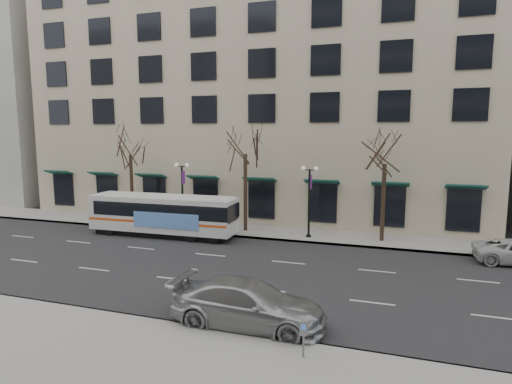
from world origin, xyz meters
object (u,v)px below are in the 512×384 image
at_px(tree_far_right, 385,149).
at_px(city_bus, 163,214).
at_px(tree_far_left, 130,143).
at_px(lamp_post_right, 309,198).
at_px(pay_station, 304,331).
at_px(lamp_post_left, 182,192).
at_px(silver_car, 248,304).
at_px(tree_far_mid, 245,141).

relative_size(tree_far_right, city_bus, 0.72).
height_order(tree_far_left, lamp_post_right, tree_far_left).
bearing_deg(tree_far_right, pay_station, -96.38).
bearing_deg(lamp_post_left, tree_far_left, 173.17).
bearing_deg(city_bus, silver_car, -49.49).
bearing_deg(tree_far_mid, lamp_post_right, -6.83).
height_order(lamp_post_left, lamp_post_right, same).
distance_m(tree_far_left, lamp_post_right, 15.48).
xyz_separation_m(tree_far_right, lamp_post_right, (-4.99, -0.60, -3.48)).
xyz_separation_m(tree_far_right, silver_car, (-4.52, -15.00, -5.53)).
bearing_deg(tree_far_left, lamp_post_right, -2.29).
distance_m(lamp_post_left, silver_car, 17.92).
height_order(lamp_post_left, city_bus, lamp_post_left).
xyz_separation_m(tree_far_left, pay_station, (18.11, -16.95, -5.63)).
distance_m(lamp_post_left, city_bus, 2.75).
distance_m(tree_far_left, city_bus, 7.52).
bearing_deg(pay_station, lamp_post_left, 120.70).
relative_size(lamp_post_left, city_bus, 0.47).
bearing_deg(silver_car, lamp_post_left, 36.11).
bearing_deg(silver_car, tree_far_left, 45.99).
height_order(tree_far_mid, tree_far_right, tree_far_mid).
height_order(tree_far_right, lamp_post_right, tree_far_right).
height_order(tree_far_right, lamp_post_left, tree_far_right).
bearing_deg(pay_station, tree_far_right, 75.62).
bearing_deg(lamp_post_right, tree_far_mid, 173.17).
height_order(tree_far_mid, pay_station, tree_far_mid).
relative_size(lamp_post_right, pay_station, 4.10).
xyz_separation_m(lamp_post_left, city_bus, (-0.32, -2.40, -1.30)).
relative_size(city_bus, pay_station, 8.75).
bearing_deg(lamp_post_right, tree_far_right, 6.85).
height_order(lamp_post_left, pay_station, lamp_post_left).
bearing_deg(lamp_post_left, silver_car, -53.98).
bearing_deg(tree_far_left, lamp_post_left, -6.83).
bearing_deg(silver_car, city_bus, 42.06).
bearing_deg(pay_station, silver_car, 135.46).
bearing_deg(tree_far_left, tree_far_right, 0.00).
relative_size(lamp_post_right, city_bus, 0.47).
relative_size(tree_far_right, lamp_post_left, 1.55).
distance_m(tree_far_right, city_bus, 16.32).
bearing_deg(lamp_post_right, tree_far_left, 177.71).
bearing_deg(city_bus, tree_far_right, 9.61).
distance_m(tree_far_mid, city_bus, 8.06).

